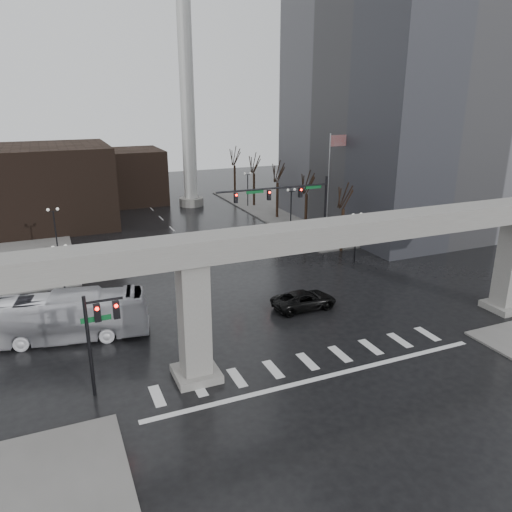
# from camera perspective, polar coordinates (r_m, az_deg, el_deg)

# --- Properties ---
(ground) EXTENTS (160.00, 160.00, 0.00)m
(ground) POSITION_cam_1_polar(r_m,az_deg,el_deg) (33.18, 5.07, -11.11)
(ground) COLOR black
(ground) RESTS_ON ground
(sidewalk_ne) EXTENTS (28.00, 36.00, 0.15)m
(sidewalk_ne) POSITION_cam_1_polar(r_m,az_deg,el_deg) (74.98, 9.75, 5.54)
(sidewalk_ne) COLOR slate
(sidewalk_ne) RESTS_ON ground
(elevated_guideway) EXTENTS (48.00, 2.60, 8.70)m
(elevated_guideway) POSITION_cam_1_polar(r_m,az_deg,el_deg) (31.02, 7.48, 0.54)
(elevated_guideway) COLOR gray
(elevated_guideway) RESTS_ON ground
(office_tower) EXTENTS (22.00, 26.00, 42.00)m
(office_tower) POSITION_cam_1_polar(r_m,az_deg,el_deg) (66.49, 17.32, 21.61)
(office_tower) COLOR #5C5B60
(office_tower) RESTS_ON ground
(building_far_left) EXTENTS (16.00, 14.00, 10.00)m
(building_far_left) POSITION_cam_1_polar(r_m,az_deg,el_deg) (68.28, -23.04, 7.34)
(building_far_left) COLOR black
(building_far_left) RESTS_ON ground
(building_far_mid) EXTENTS (10.00, 10.00, 8.00)m
(building_far_mid) POSITION_cam_1_polar(r_m,az_deg,el_deg) (79.22, -14.35, 8.81)
(building_far_mid) COLOR black
(building_far_mid) RESTS_ON ground
(smokestack) EXTENTS (3.60, 3.60, 30.00)m
(smokestack) POSITION_cam_1_polar(r_m,az_deg,el_deg) (74.15, -7.80, 15.86)
(smokestack) COLOR silver
(smokestack) RESTS_ON ground
(signal_mast_arm) EXTENTS (12.12, 0.43, 8.00)m
(signal_mast_arm) POSITION_cam_1_polar(r_m,az_deg,el_deg) (50.84, 4.27, 6.39)
(signal_mast_arm) COLOR black
(signal_mast_arm) RESTS_ON ground
(signal_left_pole) EXTENTS (2.30, 0.30, 6.00)m
(signal_left_pole) POSITION_cam_1_polar(r_m,az_deg,el_deg) (28.62, -17.62, -7.82)
(signal_left_pole) COLOR black
(signal_left_pole) RESTS_ON ground
(flagpole_assembly) EXTENTS (2.06, 0.12, 12.00)m
(flagpole_assembly) POSITION_cam_1_polar(r_m,az_deg,el_deg) (56.34, 8.58, 9.17)
(flagpole_assembly) COLOR silver
(flagpole_assembly) RESTS_ON ground
(lamp_right_0) EXTENTS (1.22, 0.32, 5.11)m
(lamp_right_0) POSITION_cam_1_polar(r_m,az_deg,el_deg) (49.66, 11.38, 3.00)
(lamp_right_0) COLOR black
(lamp_right_0) RESTS_ON ground
(lamp_right_1) EXTENTS (1.22, 0.32, 5.11)m
(lamp_right_1) POSITION_cam_1_polar(r_m,az_deg,el_deg) (61.35, 4.03, 6.20)
(lamp_right_1) COLOR black
(lamp_right_1) RESTS_ON ground
(lamp_right_2) EXTENTS (1.22, 0.32, 5.11)m
(lamp_right_2) POSITION_cam_1_polar(r_m,az_deg,el_deg) (73.85, -0.95, 8.30)
(lamp_right_2) COLOR black
(lamp_right_2) RESTS_ON ground
(lamp_left_0) EXTENTS (1.22, 0.32, 5.11)m
(lamp_left_0) POSITION_cam_1_polar(r_m,az_deg,el_deg) (41.37, -21.32, -1.01)
(lamp_left_0) COLOR black
(lamp_left_0) RESTS_ON ground
(lamp_left_1) EXTENTS (1.22, 0.32, 5.11)m
(lamp_left_1) POSITION_cam_1_polar(r_m,az_deg,el_deg) (54.86, -22.03, 3.45)
(lamp_left_1) COLOR black
(lamp_left_1) RESTS_ON ground
(lamp_left_2) EXTENTS (1.22, 0.32, 5.11)m
(lamp_left_2) POSITION_cam_1_polar(r_m,az_deg,el_deg) (68.55, -22.46, 6.14)
(lamp_left_2) COLOR black
(lamp_left_2) RESTS_ON ground
(tree_right_0) EXTENTS (1.09, 1.58, 7.50)m
(tree_right_0) POSITION_cam_1_polar(r_m,az_deg,el_deg) (53.61, 9.86, 3.45)
(tree_right_0) COLOR black
(tree_right_0) RESTS_ON ground
(tree_right_1) EXTENTS (1.09, 1.61, 7.67)m
(tree_right_1) POSITION_cam_1_polar(r_m,az_deg,el_deg) (60.25, 5.75, 5.33)
(tree_right_1) COLOR black
(tree_right_1) RESTS_ON ground
(tree_right_2) EXTENTS (1.10, 1.63, 7.85)m
(tree_right_2) POSITION_cam_1_polar(r_m,az_deg,el_deg) (67.19, 2.47, 6.80)
(tree_right_2) COLOR black
(tree_right_2) RESTS_ON ground
(tree_right_3) EXTENTS (1.11, 1.66, 8.02)m
(tree_right_3) POSITION_cam_1_polar(r_m,az_deg,el_deg) (74.34, -0.21, 7.98)
(tree_right_3) COLOR black
(tree_right_3) RESTS_ON ground
(tree_right_4) EXTENTS (1.12, 1.69, 8.19)m
(tree_right_4) POSITION_cam_1_polar(r_m,az_deg,el_deg) (81.65, -2.43, 8.94)
(tree_right_4) COLOR black
(tree_right_4) RESTS_ON ground
(pickup_truck) EXTENTS (5.21, 2.46, 1.44)m
(pickup_truck) POSITION_cam_1_polar(r_m,az_deg,el_deg) (39.41, 5.53, -5.02)
(pickup_truck) COLOR black
(pickup_truck) RESTS_ON ground
(city_bus) EXTENTS (12.21, 5.02, 3.31)m
(city_bus) POSITION_cam_1_polar(r_m,az_deg,el_deg) (36.69, -21.61, -6.53)
(city_bus) COLOR silver
(city_bus) RESTS_ON ground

